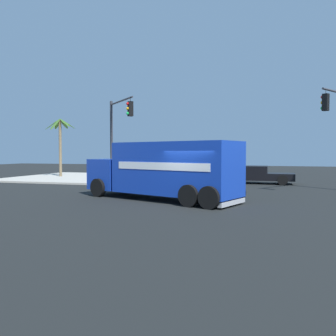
{
  "coord_description": "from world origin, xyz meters",
  "views": [
    {
      "loc": [
        -15.75,
        -3.55,
        2.42
      ],
      "look_at": [
        1.42,
        1.51,
        1.63
      ],
      "focal_mm": 37.27,
      "sensor_mm": 36.0,
      "label": 1
    }
  ],
  "objects_px": {
    "pickup_black": "(259,174)",
    "palm_tree_far": "(60,137)",
    "traffic_light_primary": "(117,128)",
    "delivery_truck": "(164,170)"
  },
  "relations": [
    {
      "from": "pickup_black",
      "to": "palm_tree_far",
      "type": "xyz_separation_m",
      "value": [
        1.13,
        18.51,
        3.16
      ]
    },
    {
      "from": "traffic_light_primary",
      "to": "pickup_black",
      "type": "bearing_deg",
      "value": -60.92
    },
    {
      "from": "pickup_black",
      "to": "traffic_light_primary",
      "type": "bearing_deg",
      "value": 119.08
    },
    {
      "from": "delivery_truck",
      "to": "palm_tree_far",
      "type": "relative_size",
      "value": 1.6
    },
    {
      "from": "delivery_truck",
      "to": "palm_tree_far",
      "type": "bearing_deg",
      "value": 49.35
    },
    {
      "from": "pickup_black",
      "to": "palm_tree_far",
      "type": "bearing_deg",
      "value": 86.49
    },
    {
      "from": "delivery_truck",
      "to": "traffic_light_primary",
      "type": "height_order",
      "value": "traffic_light_primary"
    },
    {
      "from": "delivery_truck",
      "to": "palm_tree_far",
      "type": "height_order",
      "value": "palm_tree_far"
    },
    {
      "from": "traffic_light_primary",
      "to": "pickup_black",
      "type": "xyz_separation_m",
      "value": [
        5.33,
        -9.58,
        -3.4
      ]
    },
    {
      "from": "traffic_light_primary",
      "to": "pickup_black",
      "type": "distance_m",
      "value": 11.47
    }
  ]
}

